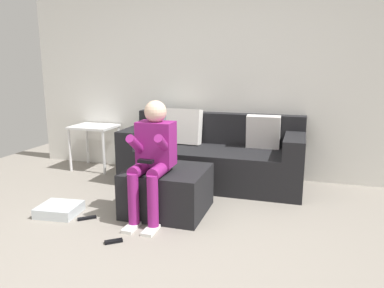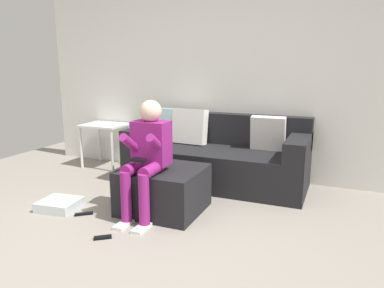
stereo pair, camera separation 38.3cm
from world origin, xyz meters
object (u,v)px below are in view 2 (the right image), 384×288
at_px(ottoman, 163,189).
at_px(remote_near_ottoman, 103,237).
at_px(remote_by_storage_bin, 84,214).
at_px(couch_sectional, 216,157).
at_px(side_table, 105,131).
at_px(storage_bin, 60,205).
at_px(person_seated, 147,151).
at_px(remote_under_side_table, 59,200).

bearing_deg(ottoman, remote_near_ottoman, -104.49).
bearing_deg(remote_by_storage_bin, remote_near_ottoman, -75.94).
xyz_separation_m(couch_sectional, side_table, (-1.72, 0.12, 0.19)).
height_order(couch_sectional, side_table, couch_sectional).
relative_size(ottoman, remote_by_storage_bin, 4.41).
bearing_deg(storage_bin, ottoman, 21.01).
bearing_deg(couch_sectional, side_table, 176.10).
height_order(side_table, remote_near_ottoman, side_table).
bearing_deg(remote_by_storage_bin, couch_sectional, 19.38).
bearing_deg(side_table, storage_bin, -70.83).
relative_size(storage_bin, side_table, 0.62).
height_order(couch_sectional, remote_near_ottoman, couch_sectional).
bearing_deg(person_seated, remote_near_ottoman, -101.77).
xyz_separation_m(ottoman, remote_near_ottoman, (-0.19, -0.75, -0.21)).
xyz_separation_m(ottoman, person_seated, (-0.07, -0.18, 0.42)).
bearing_deg(side_table, ottoman, -37.26).
height_order(couch_sectional, remote_under_side_table, couch_sectional).
distance_m(ottoman, side_table, 1.94).
bearing_deg(storage_bin, remote_near_ottoman, -24.89).
relative_size(person_seated, remote_by_storage_bin, 6.41).
distance_m(storage_bin, side_table, 1.70).
bearing_deg(person_seated, couch_sectional, 77.59).
xyz_separation_m(storage_bin, remote_near_ottoman, (0.80, -0.37, -0.04)).
distance_m(ottoman, remote_by_storage_bin, 0.81).
xyz_separation_m(remote_near_ottoman, remote_by_storage_bin, (-0.47, 0.34, 0.00)).
bearing_deg(couch_sectional, person_seated, -102.41).
height_order(ottoman, side_table, side_table).
distance_m(storage_bin, remote_by_storage_bin, 0.33).
distance_m(couch_sectional, person_seated, 1.29).
height_order(couch_sectional, person_seated, person_seated).
height_order(remote_near_ottoman, remote_by_storage_bin, same).
distance_m(ottoman, remote_near_ottoman, 0.80).
bearing_deg(remote_under_side_table, storage_bin, -36.89).
bearing_deg(side_table, remote_by_storage_bin, -61.26).
xyz_separation_m(person_seated, remote_near_ottoman, (-0.12, -0.57, -0.63)).
height_order(person_seated, remote_by_storage_bin, person_seated).
relative_size(person_seated, side_table, 1.82).
relative_size(remote_near_ottoman, remote_under_side_table, 0.77).
distance_m(couch_sectional, ottoman, 1.07).
height_order(person_seated, remote_under_side_table, person_seated).
bearing_deg(remote_near_ottoman, remote_by_storage_bin, 106.31).
distance_m(person_seated, storage_bin, 1.11).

